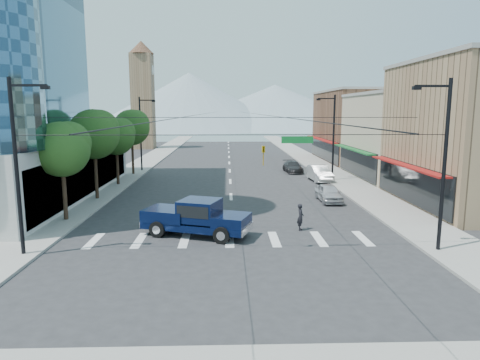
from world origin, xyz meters
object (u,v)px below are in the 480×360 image
Objects in this scene: parked_car_near at (329,193)px; parked_car_mid at (319,173)px; pedestrian at (300,217)px; parked_car_far at (293,167)px; pickup_truck at (196,217)px.

parked_car_mid is at bearing 81.31° from parked_car_near.
pedestrian reaches higher than parked_car_near.
parked_car_mid is 1.10× the size of parked_car_far.
pedestrian is at bearing 27.39° from pickup_truck.
pedestrian reaches higher than parked_car_mid.
pickup_truck is 27.80m from parked_car_far.
parked_car_near is 16.71m from parked_car_far.
parked_car_near reaches higher than parked_car_far.
parked_car_near is 10.27m from parked_car_mid.
parked_car_far is (-1.80, 6.53, -0.16)m from parked_car_mid.
pickup_truck is 1.36× the size of parked_car_mid.
parked_car_far is (3.37, 25.10, -0.17)m from pedestrian.
parked_car_far is at bearing -0.48° from pedestrian.
pickup_truck is at bearing -138.60° from parked_car_near.
parked_car_mid is 6.77m from parked_car_far.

